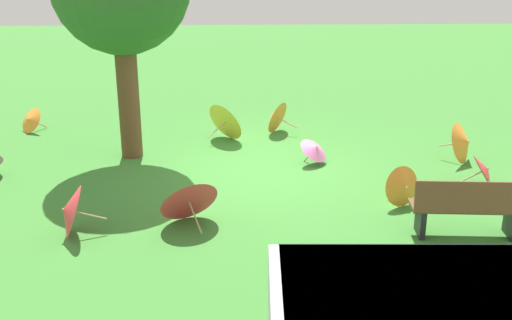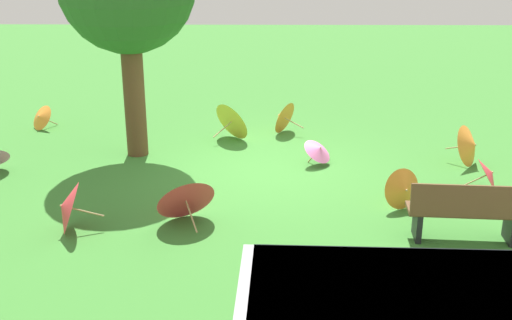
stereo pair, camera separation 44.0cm
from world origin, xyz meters
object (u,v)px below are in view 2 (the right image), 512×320
parasol_red_0 (66,207)px  parasol_orange_6 (282,116)px  parasol_pink_0 (319,150)px  parasol_red_1 (184,196)px  parasol_orange_4 (471,145)px  parasol_orange_1 (40,117)px  parasol_yellow_2 (234,120)px  parasol_red_2 (489,174)px  parasol_orange_5 (404,190)px  park_bench (466,212)px

parasol_red_0 → parasol_orange_6: size_ratio=1.03×
parasol_pink_0 → parasol_orange_6: parasol_orange_6 is taller
parasol_red_1 → parasol_orange_4: bearing=-153.5°
parasol_orange_1 → parasol_orange_6: (-5.36, 0.19, 0.09)m
parasol_orange_4 → parasol_yellow_2: bearing=-19.2°
parasol_orange_4 → parasol_red_2: bearing=87.8°
parasol_red_1 → parasol_pink_0: parasol_red_1 is taller
parasol_red_1 → parasol_yellow_2: 4.11m
parasol_red_0 → parasol_red_1: (-1.66, -0.38, 0.02)m
parasol_red_0 → parasol_orange_5: size_ratio=1.23×
parasol_red_1 → park_bench: bearing=171.3°
parasol_red_1 → parasol_orange_1: bearing=-51.4°
parasol_red_0 → parasol_orange_6: parasol_red_0 is taller
parasol_orange_5 → parasol_red_1: bearing=8.4°
parasol_red_1 → parasol_yellow_2: parasol_yellow_2 is taller
parasol_orange_4 → parasol_red_0: bearing=23.3°
parasol_red_2 → parasol_orange_4: bearing=-92.2°
park_bench → parasol_red_2: (-0.99, -1.92, -0.17)m
parasol_pink_0 → parasol_orange_5: bearing=120.3°
park_bench → parasol_pink_0: park_bench is taller
parasol_yellow_2 → parasol_orange_6: (-1.02, -0.49, -0.06)m
parasol_red_1 → parasol_orange_5: size_ratio=1.57×
parasol_yellow_2 → parasol_orange_5: 4.56m
parasol_red_0 → parasol_pink_0: size_ratio=1.11×
parasol_orange_4 → parasol_yellow_2: parasol_yellow_2 is taller
parasol_orange_6 → parasol_yellow_2: bearing=25.6°
parasol_yellow_2 → parasol_orange_6: 1.13m
parasol_pink_0 → parasol_orange_6: 2.15m
parasol_orange_4 → parasol_red_2: 1.20m
parasol_orange_1 → parasol_yellow_2: 4.40m
parasol_red_0 → parasol_red_1: bearing=-167.2°
parasol_red_0 → parasol_red_2: size_ratio=1.27×
parasol_red_1 → parasol_orange_1: parasol_red_1 is taller
parasol_orange_6 → parasol_red_2: bearing=136.5°
parasol_orange_4 → parasol_yellow_2: 4.75m
parasol_red_0 → parasol_pink_0: bearing=-143.3°
parasol_red_0 → parasol_orange_6: (-3.23, -4.93, -0.03)m
parasol_orange_1 → parasol_red_2: bearing=158.6°
parasol_red_1 → parasol_orange_6: parasol_red_1 is taller
park_bench → parasol_orange_4: bearing=-108.3°
parasol_red_0 → parasol_orange_1: bearing=-67.4°
parasol_orange_6 → parasol_orange_5: bearing=114.1°
parasol_red_1 → parasol_red_2: size_ratio=1.62×
parasol_yellow_2 → parasol_orange_6: parasol_yellow_2 is taller
parasol_orange_1 → parasol_yellow_2: bearing=171.0°
parasol_red_1 → parasol_orange_6: (-1.57, -4.56, -0.05)m
parasol_orange_1 → parasol_red_1: bearing=128.6°
parasol_red_0 → parasol_orange_5: (-5.04, -0.88, -0.06)m
parasol_orange_1 → parasol_red_2: (-8.78, 3.44, 0.02)m
parasol_red_0 → parasol_orange_4: 7.29m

